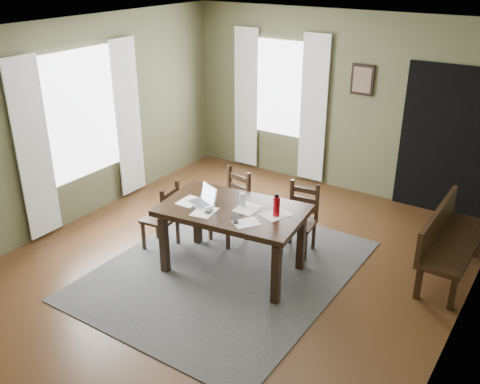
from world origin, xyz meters
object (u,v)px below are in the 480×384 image
Objects in this scene: chair_back_left at (231,207)px; water_bottle at (276,206)px; laptop at (205,199)px; dining_table at (233,216)px; bench at (448,237)px; chair_back_right at (300,220)px; chair_end at (163,217)px.

water_bottle is at bearing -16.13° from chair_back_left.
water_bottle is (0.84, 0.16, 0.07)m from laptop.
water_bottle reaches higher than chair_back_left.
bench is at bearing 24.14° from dining_table.
chair_back_right reaches higher than bench.
chair_back_right is at bearing 95.59° from water_bottle.
dining_table is at bearing 121.23° from bench.
bench is 5.59× the size of water_bottle.
bench is at bearing 36.47° from water_bottle.
water_bottle reaches higher than chair_end.
dining_table is at bearing 34.28° from laptop.
water_bottle reaches higher than chair_back_right.
chair_back_left is 2.60× the size of laptop.
laptop is 1.36× the size of water_bottle.
laptop is (-0.34, -0.07, 0.15)m from dining_table.
chair_back_right is (1.45, 0.88, 0.00)m from chair_end.
bench is (3.09, 1.31, 0.06)m from chair_end.
laptop is at bearing -168.98° from water_bottle.
chair_back_left reaches higher than chair_end.
dining_table is at bearing 85.47° from chair_end.
chair_back_left is 0.90m from chair_back_right.
water_bottle is at bearing 126.47° from bench.
chair_back_right is 1.26m from laptop.
chair_back_left is at bearing -172.81° from chair_back_right.
laptop reaches higher than chair_end.
laptop is (-0.77, -0.90, 0.44)m from chair_back_right.
chair_end is 0.59× the size of bench.
dining_table is 6.53× the size of water_bottle.
laptop is at bearing -69.52° from chair_back_left.
dining_table is 0.98m from chair_back_right.
water_bottle is at bearing 34.02° from laptop.
chair_back_right is 1.70m from bench.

